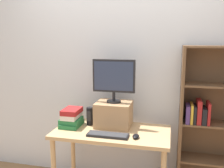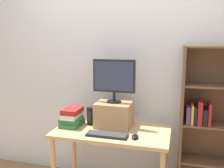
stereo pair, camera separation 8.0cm
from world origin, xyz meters
TOP-DOWN VIEW (x-y plane):
  - back_wall at (0.00, 0.45)m, footprint 7.00×0.08m
  - desk at (0.00, 0.00)m, footprint 1.19×0.61m
  - bookshelf_unit at (1.07, 0.30)m, footprint 0.83×0.28m
  - riser_box at (-0.01, 0.14)m, footprint 0.37×0.31m
  - computer_monitor at (-0.01, 0.14)m, footprint 0.45×0.15m
  - keyboard at (0.00, -0.16)m, footprint 0.40×0.13m
  - computer_mouse at (0.27, -0.15)m, footprint 0.06×0.10m
  - book_stack at (-0.45, 0.02)m, footprint 0.20×0.27m
  - desk_speaker at (-0.27, 0.11)m, footprint 0.07×0.08m

SIDE VIEW (x-z plane):
  - desk at x=0.00m, z-range 0.28..1.04m
  - keyboard at x=0.00m, z-range 0.76..0.79m
  - computer_mouse at x=0.27m, z-range 0.76..0.80m
  - bookshelf_unit at x=1.07m, z-range 0.02..1.64m
  - book_stack at x=-0.45m, z-range 0.76..0.95m
  - desk_speaker at x=-0.27m, z-range 0.76..0.96m
  - riser_box at x=-0.01m, z-range 0.76..1.02m
  - computer_monitor at x=-0.01m, z-range 1.06..1.52m
  - back_wall at x=0.00m, z-range 0.00..2.60m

